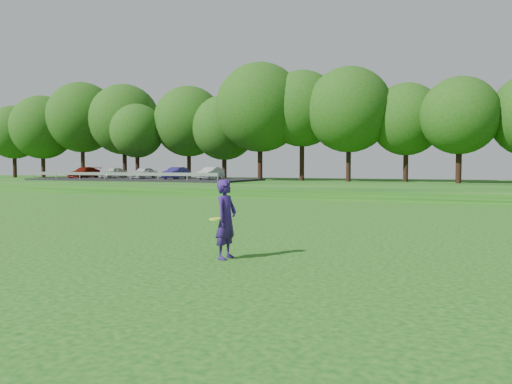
% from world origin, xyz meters
% --- Properties ---
extents(ground, '(140.00, 140.00, 0.00)m').
position_xyz_m(ground, '(0.00, 0.00, 0.00)').
color(ground, '#0D450E').
rests_on(ground, ground).
extents(berm, '(130.00, 30.00, 0.60)m').
position_xyz_m(berm, '(0.00, 34.00, 0.30)').
color(berm, '#0D450E').
rests_on(berm, ground).
extents(walking_path, '(130.00, 1.60, 0.04)m').
position_xyz_m(walking_path, '(0.00, 20.00, 0.02)').
color(walking_path, gray).
rests_on(walking_path, ground).
extents(treeline, '(104.00, 7.00, 15.00)m').
position_xyz_m(treeline, '(0.00, 38.00, 8.10)').
color(treeline, '#184510').
rests_on(treeline, berm).
extents(parking_lot, '(24.00, 9.00, 1.38)m').
position_xyz_m(parking_lot, '(-24.33, 32.80, 1.01)').
color(parking_lot, black).
rests_on(parking_lot, berm).
extents(woman, '(0.49, 0.76, 1.79)m').
position_xyz_m(woman, '(2.58, -0.28, 0.90)').
color(woman, navy).
rests_on(woman, ground).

